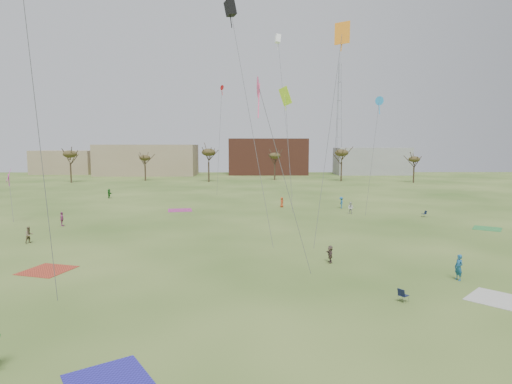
{
  "coord_description": "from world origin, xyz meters",
  "views": [
    {
      "loc": [
        -0.33,
        -26.36,
        9.66
      ],
      "look_at": [
        0.0,
        12.0,
        5.5
      ],
      "focal_mm": 29.98,
      "sensor_mm": 36.0,
      "label": 1
    }
  ],
  "objects_px": {
    "camp_chair_center": "(403,298)",
    "radio_tower": "(339,118)",
    "camp_chair_right": "(424,215)",
    "flyer_near_right": "(459,267)"
  },
  "relations": [
    {
      "from": "flyer_near_right",
      "to": "camp_chair_right",
      "type": "relative_size",
      "value": 2.17
    },
    {
      "from": "camp_chair_center",
      "to": "radio_tower",
      "type": "relative_size",
      "value": 0.02
    },
    {
      "from": "camp_chair_center",
      "to": "radio_tower",
      "type": "distance_m",
      "value": 128.92
    },
    {
      "from": "flyer_near_right",
      "to": "radio_tower",
      "type": "height_order",
      "value": "radio_tower"
    },
    {
      "from": "flyer_near_right",
      "to": "camp_chair_center",
      "type": "bearing_deg",
      "value": -68.16
    },
    {
      "from": "camp_chair_center",
      "to": "camp_chair_right",
      "type": "height_order",
      "value": "same"
    },
    {
      "from": "flyer_near_right",
      "to": "camp_chair_center",
      "type": "xyz_separation_m",
      "value": [
        -5.51,
        -4.27,
        -0.69
      ]
    },
    {
      "from": "radio_tower",
      "to": "camp_chair_right",
      "type": "bearing_deg",
      "value": -94.2
    },
    {
      "from": "flyer_near_right",
      "to": "camp_chair_right",
      "type": "xyz_separation_m",
      "value": [
        8.55,
        27.44,
        -0.69
      ]
    },
    {
      "from": "flyer_near_right",
      "to": "radio_tower",
      "type": "bearing_deg",
      "value": 156.8
    }
  ]
}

